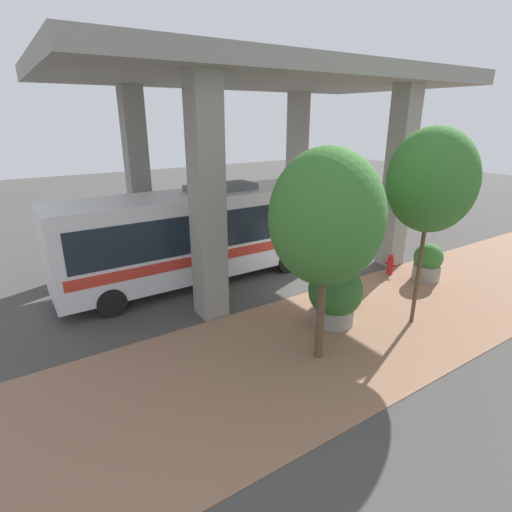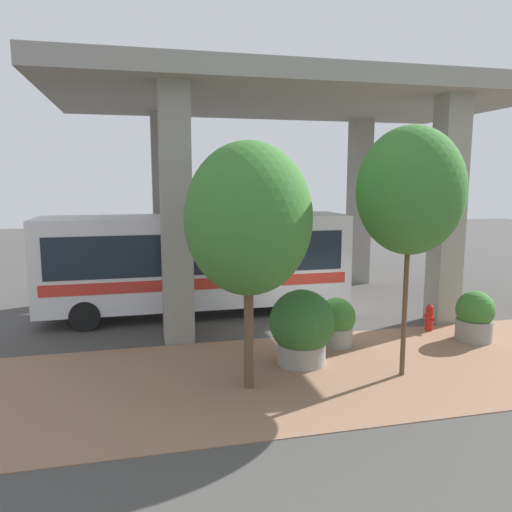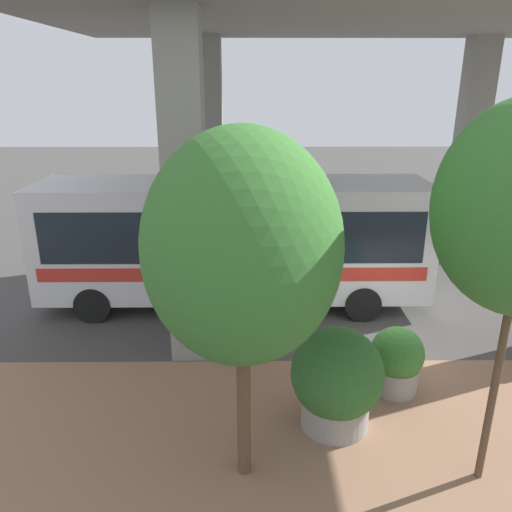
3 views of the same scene
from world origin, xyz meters
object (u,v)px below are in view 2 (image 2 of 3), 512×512
object	(u,v)px
fire_hydrant	(429,318)
street_tree_near	(410,191)
planter_back	(475,317)
street_tree_far	(248,219)
bus	(197,258)
planter_middle	(302,327)
planter_front	(336,322)

from	to	relation	value
fire_hydrant	street_tree_near	xyz separation A→B (m)	(-3.19, 2.79, 4.21)
planter_back	street_tree_far	world-z (taller)	street_tree_far
fire_hydrant	planter_back	distance (m)	1.47
bus	planter_middle	world-z (taller)	bus
fire_hydrant	planter_front	size ratio (longest dim) A/B	0.61
planter_front	planter_middle	bearing A→B (deg)	127.90
fire_hydrant	planter_middle	xyz separation A→B (m)	(-1.83, 5.02, 0.56)
fire_hydrant	planter_back	size ratio (longest dim) A/B	0.58
fire_hydrant	street_tree_far	xyz separation A→B (m)	(-3.04, 6.74, 3.58)
bus	fire_hydrant	size ratio (longest dim) A/B	12.22
bus	planter_back	bearing A→B (deg)	-122.65
bus	street_tree_far	bearing A→B (deg)	-176.87
planter_middle	street_tree_far	distance (m)	3.68
planter_middle	planter_back	world-z (taller)	planter_middle
street_tree_near	planter_front	bearing A→B (deg)	16.79
planter_middle	street_tree_near	size ratio (longest dim) A/B	0.33
bus	planter_front	size ratio (longest dim) A/B	7.50
bus	street_tree_near	bearing A→B (deg)	-148.44
planter_front	street_tree_far	bearing A→B (deg)	126.38
planter_back	planter_middle	bearing A→B (deg)	96.15
planter_back	street_tree_far	bearing A→B (deg)	103.71
fire_hydrant	planter_front	xyz separation A→B (m)	(-0.68, 3.54, 0.28)
fire_hydrant	planter_middle	bearing A→B (deg)	110.03
fire_hydrant	street_tree_near	size ratio (longest dim) A/B	0.14
bus	planter_middle	xyz separation A→B (m)	(-5.69, -2.11, -1.08)
planter_back	planter_front	bearing A→B (deg)	83.14
street_tree_near	street_tree_far	xyz separation A→B (m)	(0.15, 3.96, -0.62)
planter_middle	planter_back	size ratio (longest dim) A/B	1.30
planter_middle	street_tree_far	world-z (taller)	street_tree_far
planter_middle	bus	bearing A→B (deg)	20.29
street_tree_near	street_tree_far	world-z (taller)	street_tree_near
street_tree_near	street_tree_far	size ratio (longest dim) A/B	1.07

